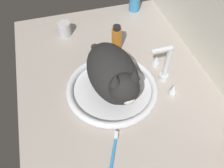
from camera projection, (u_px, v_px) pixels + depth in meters
countertop at (115, 85)px, 100.51cm from camera, size 112.57×79.46×3.00cm
backsplash_wall at (217, 28)px, 91.89cm from camera, size 112.57×2.40×44.82cm
sink_basin at (112, 88)px, 95.87cm from camera, size 37.20×37.20×2.76cm
faucet at (164, 68)px, 95.39cm from camera, size 20.26×9.94×18.39cm
cat at (114, 75)px, 86.97cm from camera, size 41.02×19.88×19.75cm
metal_jar at (65, 29)px, 117.49cm from camera, size 6.25×6.25×6.99cm
amber_bottle at (117, 38)px, 108.79cm from camera, size 4.56×4.56×12.82cm
toothbrush at (113, 158)px, 77.78cm from camera, size 18.14×9.37×1.70cm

